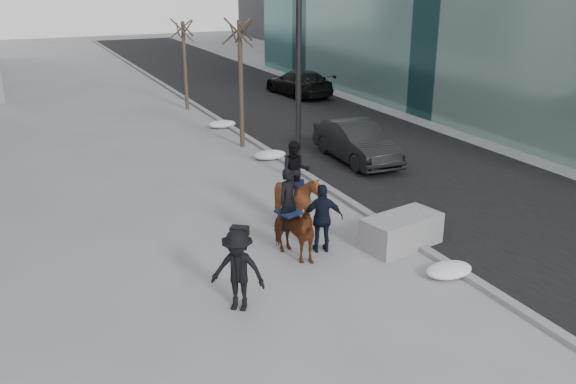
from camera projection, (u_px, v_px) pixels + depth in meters
name	position (u px, v px, depth m)	size (l,w,h in m)	color
ground	(309.00, 267.00, 14.42)	(120.00, 120.00, 0.00)	gray
road	(350.00, 138.00, 25.73)	(8.00, 90.00, 0.01)	black
curb	(263.00, 147.00, 24.12)	(0.25, 90.00, 0.12)	gray
planter	(401.00, 231.00, 15.42)	(2.03, 1.01, 0.81)	#969799
car_near	(357.00, 142.00, 22.31)	(1.54, 4.41, 1.45)	black
car_far	(299.00, 83.00, 34.40)	(2.02, 4.96, 1.44)	black
tree_near	(241.00, 78.00, 23.53)	(1.20, 1.20, 5.45)	#372620
tree_far	(185.00, 61.00, 30.32)	(1.20, 1.20, 4.83)	#3A3022
mounted_left	(291.00, 226.00, 14.62)	(1.19, 1.86, 2.23)	#512810
mounted_right	(297.00, 194.00, 16.39)	(1.72, 1.80, 2.38)	#45200D
feeder	(323.00, 218.00, 14.97)	(1.11, 1.01, 1.75)	black
camera_crew	(238.00, 270.00, 12.34)	(1.29, 1.21, 1.75)	black
lamppost	(303.00, 27.00, 18.59)	(0.25, 3.41, 9.09)	black
snow_piles	(281.00, 162.00, 21.91)	(1.27, 16.51, 0.32)	white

